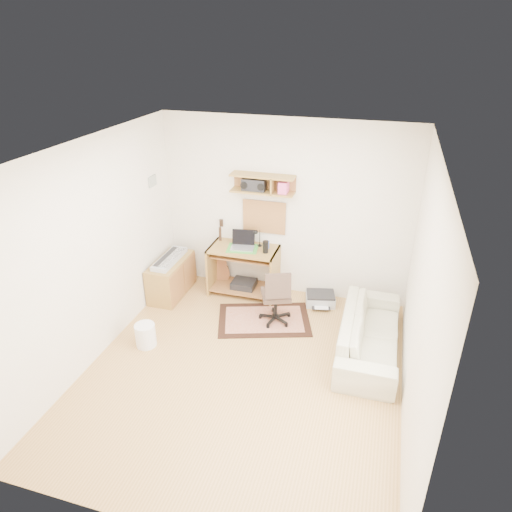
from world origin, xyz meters
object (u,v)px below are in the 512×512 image
(task_chair, at_px, (276,295))
(sofa, at_px, (371,327))
(cabinet, at_px, (171,277))
(desk, at_px, (244,271))
(printer, at_px, (320,298))

(task_chair, bearing_deg, sofa, -35.53)
(cabinet, xyz_separation_m, sofa, (2.96, -0.57, 0.07))
(cabinet, distance_m, sofa, 3.02)
(desk, distance_m, sofa, 2.12)
(desk, height_order, task_chair, task_chair)
(desk, bearing_deg, printer, 0.96)
(desk, xyz_separation_m, sofa, (1.92, -0.90, -0.03))
(cabinet, height_order, printer, cabinet)
(task_chair, distance_m, sofa, 1.31)
(task_chair, bearing_deg, cabinet, 148.37)
(task_chair, height_order, sofa, task_chair)
(sofa, bearing_deg, cabinet, 79.07)
(desk, relative_size, cabinet, 1.11)
(desk, bearing_deg, cabinet, -162.55)
(cabinet, distance_m, printer, 2.24)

